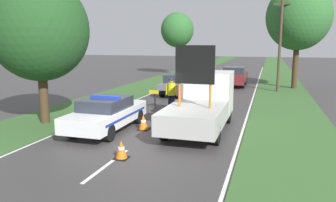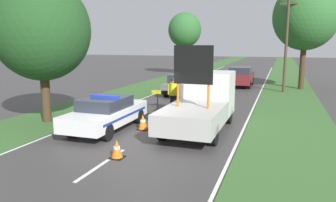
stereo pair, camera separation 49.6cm
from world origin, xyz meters
name	(u,v)px [view 1 (the left image)]	position (x,y,z in m)	size (l,w,h in m)	color
ground_plane	(140,140)	(0.00, 0.00, 0.00)	(160.00, 160.00, 0.00)	#3D3A3A
lane_markings	(204,93)	(0.00, 12.38, 0.00)	(7.24, 56.79, 0.01)	silver
grass_verge_left	(164,79)	(-5.50, 20.00, 0.01)	(3.66, 120.00, 0.03)	#38602D
grass_verge_right	(280,83)	(5.50, 20.00, 0.01)	(3.66, 120.00, 0.03)	#38602D
police_car	(107,113)	(-1.83, 0.92, 0.73)	(1.81, 4.70, 1.49)	white
work_truck	(202,102)	(1.83, 2.49, 1.12)	(2.18, 5.46, 3.52)	white
road_barrier	(179,94)	(-0.15, 5.95, 0.85)	(3.39, 0.08, 1.01)	black
police_officer	(171,92)	(-0.40, 5.42, 1.04)	(0.63, 0.40, 1.75)	#191E38
pedestrian_civilian	(182,93)	(0.32, 4.96, 1.06)	(0.65, 0.41, 1.81)	#191E38
traffic_cone_near_police	(121,150)	(0.17, -2.04, 0.29)	(0.43, 0.43, 0.60)	black
traffic_cone_centre_front	(143,122)	(-0.44, 1.45, 0.32)	(0.47, 0.47, 0.65)	black
queued_car_suv_grey	(178,84)	(-1.61, 11.11, 0.75)	(1.71, 4.32, 1.45)	slate
queued_car_wagon_maroon	(234,76)	(1.72, 17.05, 0.83)	(1.91, 4.20, 1.64)	maroon
roadside_tree_near_left	(177,30)	(-5.70, 25.60, 5.05)	(3.73, 3.73, 7.04)	#42301E
roadside_tree_near_right	(39,30)	(-5.14, 1.21, 4.16)	(4.28, 4.28, 6.43)	#42301E
roadside_tree_mid_left	(299,17)	(6.47, 16.85, 5.60)	(4.92, 4.92, 8.20)	#42301E
utility_pole	(280,42)	(5.17, 14.64, 3.65)	(1.20, 0.20, 7.07)	#473828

